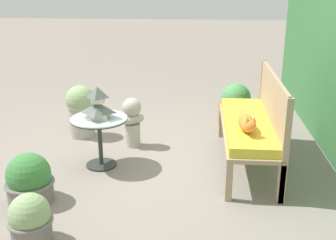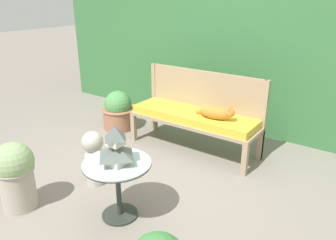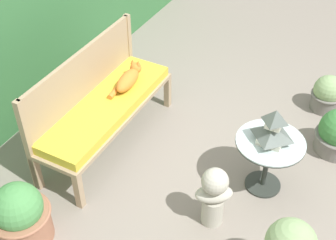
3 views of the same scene
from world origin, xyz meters
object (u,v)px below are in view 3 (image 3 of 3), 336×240
potted_plant_hedge_corner (327,94)px  potted_plant_path_edge (20,216)px  pagoda_birdhouse (273,129)px  patio_table (269,152)px  garden_bust (214,194)px  cat (128,79)px  garden_bench (106,109)px

potted_plant_hedge_corner → potted_plant_path_edge: (-2.78, 1.71, 0.07)m
pagoda_birdhouse → potted_plant_hedge_corner: bearing=-8.9°
potted_plant_hedge_corner → patio_table: bearing=171.1°
garden_bust → potted_plant_hedge_corner: size_ratio=1.45×
garden_bust → potted_plant_path_edge: size_ratio=1.04×
garden_bust → cat: bearing=114.2°
cat → garden_bust: cat is taller
potted_plant_hedge_corner → potted_plant_path_edge: potted_plant_path_edge is taller
cat → potted_plant_path_edge: 1.61m
pagoda_birdhouse → garden_bust: (-0.57, 0.25, -0.35)m
cat → potted_plant_hedge_corner: (1.20, -1.69, -0.38)m
potted_plant_hedge_corner → garden_bench: bearing=131.5°
garden_bench → potted_plant_path_edge: potted_plant_path_edge is taller
pagoda_birdhouse → garden_bench: bearing=96.3°
cat → pagoda_birdhouse: pagoda_birdhouse is taller
garden_bench → garden_bust: garden_bust is taller
garden_bench → potted_plant_hedge_corner: garden_bench is taller
potted_plant_path_edge → cat: bearing=-0.7°
potted_plant_path_edge → pagoda_birdhouse: bearing=-46.5°
garden_bench → pagoda_birdhouse: bearing=-83.7°
garden_bench → cat: 0.37m
garden_bust → potted_plant_path_edge: garden_bust is taller
garden_bust → potted_plant_path_edge: (-0.85, 1.25, -0.06)m
cat → potted_plant_path_edge: cat is taller
patio_table → garden_bust: (-0.57, 0.25, -0.09)m
patio_table → garden_bust: size_ratio=1.00×
garden_bust → potted_plant_path_edge: bearing=179.1°
garden_bench → potted_plant_path_edge: bearing=-178.8°
pagoda_birdhouse → potted_plant_hedge_corner: 1.46m
garden_bench → pagoda_birdhouse: 1.55m
patio_table → potted_plant_hedge_corner: patio_table is taller
cat → potted_plant_hedge_corner: 2.11m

